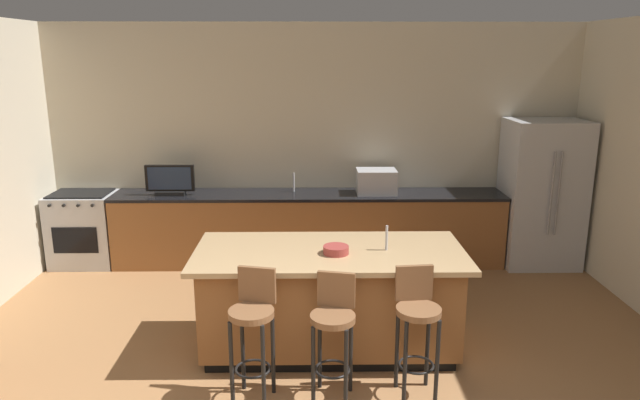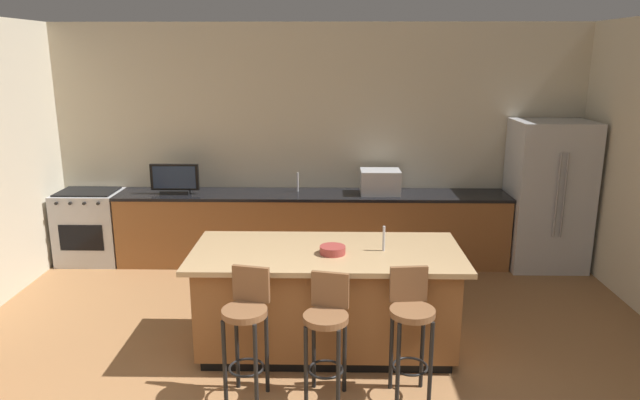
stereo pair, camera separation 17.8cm
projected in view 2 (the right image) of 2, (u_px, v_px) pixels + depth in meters
wall_back at (319, 143)px, 7.34m from camera, size 7.11×0.12×2.94m
counter_back at (312, 228)px, 7.22m from camera, size 4.81×0.62×0.90m
kitchen_island at (327, 299)px, 5.08m from camera, size 2.33×1.07×0.93m
refrigerator at (548, 195)px, 7.00m from camera, size 0.90×0.75×1.80m
range_oven at (91, 226)px, 7.27m from camera, size 0.76×0.63×0.92m
microwave at (380, 182)px, 7.06m from camera, size 0.48×0.36×0.30m
tv_monitor at (175, 180)px, 7.05m from camera, size 0.59×0.16×0.37m
sink_faucet_back at (298, 182)px, 7.18m from camera, size 0.02×0.02×0.24m
sink_faucet_island at (384, 238)px, 4.94m from camera, size 0.02×0.02×0.22m
bar_stool_left at (247, 322)px, 4.32m from camera, size 0.35×0.37×1.02m
bar_stool_center at (327, 326)px, 4.33m from camera, size 0.35×0.36×0.97m
bar_stool_right at (411, 322)px, 4.35m from camera, size 0.34×0.35×1.01m
fruit_bowl at (333, 250)px, 4.88m from camera, size 0.22×0.22×0.07m
cell_phone at (328, 249)px, 5.00m from camera, size 0.08×0.15×0.01m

